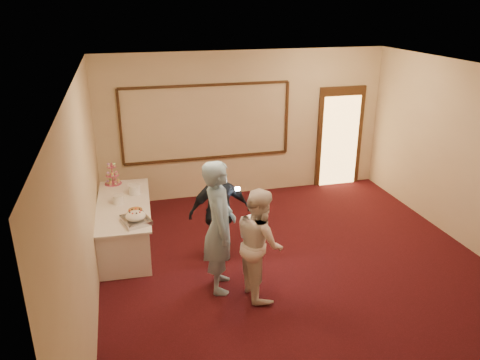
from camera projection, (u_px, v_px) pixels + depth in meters
name	position (u px, v px, depth m)	size (l,w,h in m)	color
floor	(305.00, 278.00, 7.05)	(7.00, 7.00, 0.00)	black
room_walls	(312.00, 150.00, 6.32)	(6.04, 7.04, 3.02)	beige
wall_molding	(207.00, 123.00, 9.41)	(3.45, 0.04, 1.55)	#34230F
doorway	(340.00, 137.00, 10.28)	(1.05, 0.07, 2.20)	#34230F
buffet_table	(125.00, 225.00, 7.84)	(0.96, 2.27, 0.77)	white
pavlova_tray	(136.00, 217.00, 7.04)	(0.48, 0.55, 0.19)	#A8AAAF
cupcake_stand	(112.00, 176.00, 8.48)	(0.30, 0.30, 0.45)	#C34C6E
plate_stack_a	(118.00, 199.00, 7.69)	(0.18, 0.18, 0.15)	white
plate_stack_b	(135.00, 190.00, 8.06)	(0.20, 0.20, 0.17)	white
tart	(135.00, 211.00, 7.38)	(0.26, 0.26, 0.05)	white
man	(219.00, 227.00, 6.49)	(0.71, 0.46, 1.94)	#88B1CE
woman	(259.00, 243.00, 6.42)	(0.77, 0.60, 1.59)	white
guest	(220.00, 212.00, 7.28)	(0.97, 0.40, 1.66)	black
camera_flash	(238.00, 189.00, 7.00)	(0.07, 0.04, 0.05)	white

